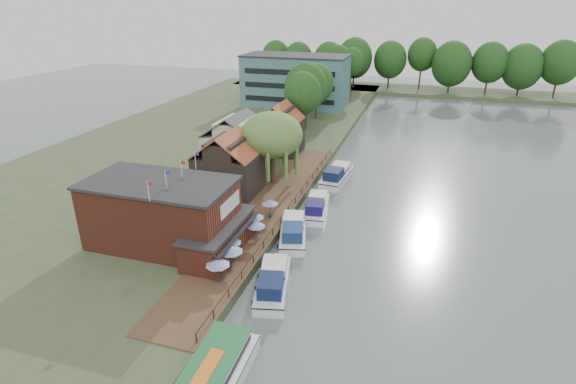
% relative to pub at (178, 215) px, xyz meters
% --- Properties ---
extents(ground, '(260.00, 260.00, 0.00)m').
position_rel_pub_xyz_m(ground, '(14.00, 1.00, -4.65)').
color(ground, '#4B5756').
rests_on(ground, ground).
extents(land_bank, '(50.00, 140.00, 1.00)m').
position_rel_pub_xyz_m(land_bank, '(-16.00, 36.00, -4.15)').
color(land_bank, '#384728').
rests_on(land_bank, ground).
extents(quay_deck, '(6.00, 50.00, 0.10)m').
position_rel_pub_xyz_m(quay_deck, '(6.00, 11.00, -3.60)').
color(quay_deck, '#47301E').
rests_on(quay_deck, land_bank).
extents(quay_rail, '(0.20, 49.00, 1.00)m').
position_rel_pub_xyz_m(quay_rail, '(8.70, 11.50, -3.15)').
color(quay_rail, black).
rests_on(quay_rail, land_bank).
extents(pub, '(20.00, 11.00, 7.30)m').
position_rel_pub_xyz_m(pub, '(0.00, 0.00, 0.00)').
color(pub, maroon).
rests_on(pub, land_bank).
extents(hotel_block, '(25.40, 12.40, 12.30)m').
position_rel_pub_xyz_m(hotel_block, '(-8.00, 71.00, 2.50)').
color(hotel_block, '#38666B').
rests_on(hotel_block, land_bank).
extents(cottage_a, '(8.60, 7.60, 8.50)m').
position_rel_pub_xyz_m(cottage_a, '(-1.00, 15.00, 0.60)').
color(cottage_a, black).
rests_on(cottage_a, land_bank).
extents(cottage_b, '(9.60, 8.60, 8.50)m').
position_rel_pub_xyz_m(cottage_b, '(-4.00, 25.00, 0.60)').
color(cottage_b, beige).
rests_on(cottage_b, land_bank).
extents(cottage_c, '(7.60, 7.60, 8.50)m').
position_rel_pub_xyz_m(cottage_c, '(0.00, 34.00, 0.60)').
color(cottage_c, black).
rests_on(cottage_c, land_bank).
extents(willow, '(8.60, 8.60, 10.43)m').
position_rel_pub_xyz_m(willow, '(3.50, 20.00, 1.56)').
color(willow, '#476B2D').
rests_on(willow, land_bank).
extents(umbrella_0, '(2.30, 2.30, 2.38)m').
position_rel_pub_xyz_m(umbrella_0, '(6.84, -5.07, -2.36)').
color(umbrella_0, navy).
rests_on(umbrella_0, quay_deck).
extents(umbrella_1, '(2.41, 2.41, 2.38)m').
position_rel_pub_xyz_m(umbrella_1, '(7.00, -2.51, -2.36)').
color(umbrella_1, navy).
rests_on(umbrella_1, quay_deck).
extents(umbrella_2, '(2.10, 2.10, 2.38)m').
position_rel_pub_xyz_m(umbrella_2, '(6.32, -0.91, -2.36)').
color(umbrella_2, navy).
rests_on(umbrella_2, quay_deck).
extents(umbrella_3, '(2.07, 2.07, 2.38)m').
position_rel_pub_xyz_m(umbrella_3, '(7.44, 3.16, -2.36)').
color(umbrella_3, navy).
rests_on(umbrella_3, quay_deck).
extents(umbrella_4, '(2.15, 2.15, 2.38)m').
position_rel_pub_xyz_m(umbrella_4, '(6.52, 5.09, -2.36)').
color(umbrella_4, '#1A4192').
rests_on(umbrella_4, quay_deck).
extents(umbrella_5, '(2.02, 2.02, 2.38)m').
position_rel_pub_xyz_m(umbrella_5, '(6.94, 9.09, -2.36)').
color(umbrella_5, '#201A93').
rests_on(umbrella_5, quay_deck).
extents(cruiser_0, '(5.34, 10.37, 2.40)m').
position_rel_pub_xyz_m(cruiser_0, '(11.56, -3.26, -3.45)').
color(cruiser_0, silver).
rests_on(cruiser_0, ground).
extents(cruiser_1, '(5.74, 10.57, 2.45)m').
position_rel_pub_xyz_m(cruiser_1, '(10.50, 6.95, -3.43)').
color(cruiser_1, white).
rests_on(cruiser_1, ground).
extents(cruiser_2, '(4.41, 10.05, 2.35)m').
position_rel_pub_xyz_m(cruiser_2, '(11.45, 14.23, -3.48)').
color(cruiser_2, white).
rests_on(cruiser_2, ground).
extents(cruiser_3, '(4.31, 10.76, 2.57)m').
position_rel_pub_xyz_m(cruiser_3, '(11.77, 25.93, -3.36)').
color(cruiser_3, silver).
rests_on(cruiser_3, ground).
extents(swan, '(0.44, 0.44, 0.44)m').
position_rel_pub_xyz_m(swan, '(12.76, -10.58, -4.43)').
color(swan, white).
rests_on(swan, ground).
extents(bank_tree_0, '(6.75, 6.75, 12.82)m').
position_rel_pub_xyz_m(bank_tree_0, '(1.92, 41.46, 2.76)').
color(bank_tree_0, '#143811').
rests_on(bank_tree_0, land_bank).
extents(bank_tree_1, '(8.36, 8.36, 13.43)m').
position_rel_pub_xyz_m(bank_tree_1, '(0.33, 49.59, 3.06)').
color(bank_tree_1, '#143811').
rests_on(bank_tree_1, land_bank).
extents(bank_tree_2, '(7.50, 7.50, 12.09)m').
position_rel_pub_xyz_m(bank_tree_2, '(0.15, 58.87, 2.39)').
color(bank_tree_2, '#143811').
rests_on(bank_tree_2, land_bank).
extents(bank_tree_3, '(6.14, 6.14, 13.49)m').
position_rel_pub_xyz_m(bank_tree_3, '(3.95, 80.52, 3.09)').
color(bank_tree_3, '#143811').
rests_on(bank_tree_3, land_bank).
extents(bank_tree_4, '(6.56, 6.56, 13.62)m').
position_rel_pub_xyz_m(bank_tree_4, '(-0.54, 85.23, 3.16)').
color(bank_tree_4, '#143811').
rests_on(bank_tree_4, land_bank).
extents(bank_tree_5, '(8.01, 8.01, 12.49)m').
position_rel_pub_xyz_m(bank_tree_5, '(-1.74, 95.01, 2.60)').
color(bank_tree_5, '#143811').
rests_on(bank_tree_5, land_bank).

